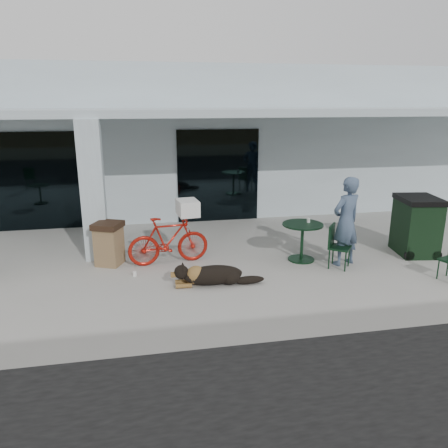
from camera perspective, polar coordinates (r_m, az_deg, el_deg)
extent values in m
plane|color=#A6A39C|center=(8.35, -6.98, -9.04)|extent=(80.00, 80.00, 0.00)
cube|color=silver|center=(16.13, -9.46, 11.22)|extent=(22.00, 7.00, 4.50)
cube|color=black|center=(13.03, -23.05, 5.11)|extent=(2.80, 0.06, 2.70)
cube|color=black|center=(12.93, -0.76, 6.30)|extent=(2.40, 0.06, 2.70)
cube|color=silver|center=(10.12, -16.75, 4.13)|extent=(0.50, 0.50, 3.12)
cube|color=silver|center=(11.18, -8.91, 14.20)|extent=(22.00, 2.80, 0.18)
imported|color=#AF180E|center=(9.66, -7.27, -2.14)|extent=(1.83, 0.72, 1.07)
cube|color=white|center=(9.56, -4.76, 2.13)|extent=(0.49, 0.62, 0.34)
cylinder|color=white|center=(9.25, -11.59, -6.40)|extent=(0.10, 0.10, 0.10)
imported|color=#425570|center=(9.79, 15.65, 0.33)|extent=(0.83, 0.69, 1.96)
cylinder|color=white|center=(9.97, 10.97, 0.47)|extent=(0.08, 0.08, 0.10)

